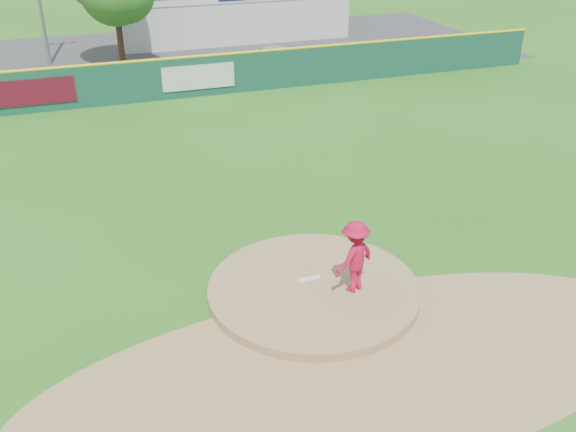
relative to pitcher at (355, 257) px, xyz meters
name	(u,v)px	position (x,y,z in m)	size (l,w,h in m)	color
ground	(313,293)	(-0.90, 0.48, -1.22)	(120.00, 120.00, 0.00)	#286B19
pitchers_mound	(313,293)	(-0.90, 0.48, -1.22)	(5.50, 5.50, 0.50)	#9E774C
pitching_rubber	(309,279)	(-0.90, 0.78, -0.95)	(0.60, 0.15, 0.04)	white
infield_dirt_arc	(363,366)	(-0.90, -2.52, -1.22)	(15.40, 15.40, 0.01)	#9E774C
parking_lot	(153,56)	(-0.90, 27.48, -1.21)	(44.00, 16.00, 0.02)	#38383A
pitcher	(355,257)	(0.00, 0.00, 0.00)	(1.25, 0.72, 1.94)	#BC1039
van	(280,57)	(5.55, 22.17, -0.56)	(2.13, 4.61, 1.28)	silver
pool_building_grp	(226,9)	(5.10, 32.47, 0.44)	(15.20, 8.20, 3.31)	silver
fence_banners	(120,84)	(-3.79, 18.40, -0.22)	(11.23, 0.04, 1.20)	#5A0C1D
outfield_fence	(179,77)	(-0.90, 18.48, -0.13)	(40.00, 0.14, 2.07)	#144336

